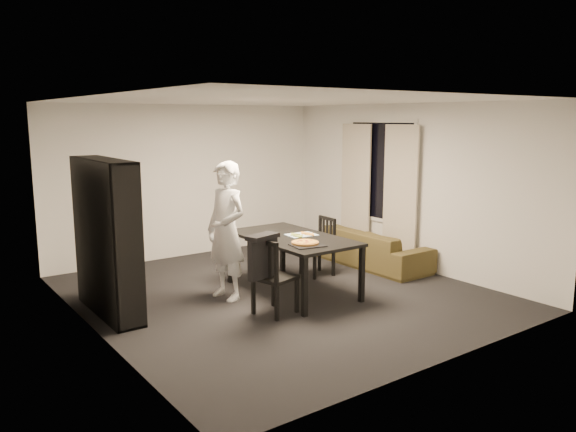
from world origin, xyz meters
TOP-DOWN VIEW (x-y plane):
  - room at (0.00, 0.00)m, footprint 5.01×5.51m
  - window_pane at (2.48, 0.60)m, footprint 0.02×1.40m
  - window_frame at (2.48, 0.60)m, footprint 0.03×1.52m
  - curtain_left at (2.40, 0.08)m, footprint 0.03×0.70m
  - curtain_right at (2.40, 1.12)m, footprint 0.03×0.70m
  - bookshelf at (-2.16, 0.60)m, footprint 0.35×1.50m
  - dining_table at (0.17, -0.04)m, footprint 1.04×1.88m
  - chair_left at (-0.61, -0.64)m, footprint 0.54×0.54m
  - chair_right at (1.06, 0.41)m, footprint 0.43×0.43m
  - draped_jacket at (-0.73, -0.67)m, footprint 0.45×0.29m
  - person at (-0.69, 0.26)m, footprint 0.54×0.73m
  - baking_tray at (-0.01, -0.61)m, footprint 0.45×0.38m
  - pepperoni_pizza at (0.00, -0.54)m, footprint 0.35×0.35m
  - kitchen_towel at (0.32, -0.05)m, footprint 0.43×0.34m
  - pizza_slices at (0.31, -0.07)m, footprint 0.39×0.34m
  - sofa at (2.06, 0.34)m, footprint 0.79×2.03m

SIDE VIEW (x-z plane):
  - sofa at x=2.06m, z-range 0.00..0.59m
  - chair_right at x=1.06m, z-range 0.06..0.95m
  - chair_left at x=-0.61m, z-range 0.07..1.02m
  - dining_table at x=0.17m, z-range 0.32..1.10m
  - kitchen_towel at x=0.32m, z-range 0.78..0.79m
  - draped_jacket at x=-0.73m, z-range 0.52..1.05m
  - baking_tray at x=-0.01m, z-range 0.78..0.79m
  - pizza_slices at x=0.31m, z-range 0.79..0.80m
  - pepperoni_pizza at x=0.00m, z-range 0.79..0.82m
  - person at x=-0.69m, z-range 0.00..1.83m
  - bookshelf at x=-2.16m, z-range 0.00..1.90m
  - curtain_left at x=2.40m, z-range 0.02..2.27m
  - curtain_right at x=2.40m, z-range 0.02..2.27m
  - room at x=0.00m, z-range 0.00..2.60m
  - window_pane at x=2.48m, z-range 0.70..2.30m
  - window_frame at x=2.48m, z-range 0.64..2.36m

